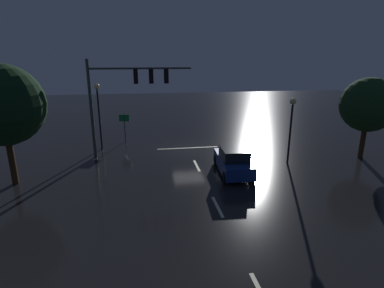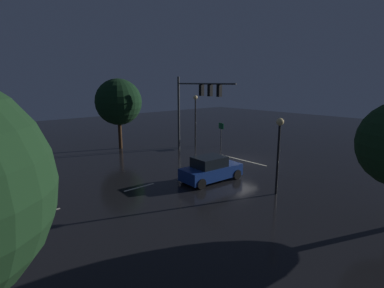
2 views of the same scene
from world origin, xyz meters
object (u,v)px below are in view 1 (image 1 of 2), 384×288
object	(u,v)px
traffic_signal_assembly	(127,88)
tree_left_far	(368,105)
street_lamp_left_kerb	(291,118)
street_lamp_right_kerb	(98,104)
route_sign	(124,122)
car_approaching	(233,161)
tree_right_near	(2,105)

from	to	relation	value
traffic_signal_assembly	tree_left_far	xyz separation A→B (m)	(-16.98, 3.24, -1.15)
street_lamp_left_kerb	tree_left_far	bearing A→B (deg)	-176.83
traffic_signal_assembly	street_lamp_right_kerb	world-z (taller)	traffic_signal_assembly
street_lamp_right_kerb	route_sign	bearing A→B (deg)	-131.71
street_lamp_left_kerb	street_lamp_right_kerb	bearing A→B (deg)	-22.65
traffic_signal_assembly	car_approaching	distance (m)	9.24
route_sign	traffic_signal_assembly	bearing A→B (deg)	98.28
car_approaching	route_sign	world-z (taller)	route_sign
route_sign	tree_left_far	bearing A→B (deg)	157.56
tree_right_near	traffic_signal_assembly	bearing A→B (deg)	-146.00
car_approaching	tree_left_far	distance (m)	10.87
traffic_signal_assembly	car_approaching	world-z (taller)	traffic_signal_assembly
route_sign	tree_left_far	world-z (taller)	tree_left_far
street_lamp_left_kerb	car_approaching	bearing A→B (deg)	15.14
tree_right_near	tree_left_far	world-z (taller)	tree_right_near
tree_left_far	car_approaching	bearing A→B (deg)	8.31
traffic_signal_assembly	street_lamp_left_kerb	distance (m)	11.72
street_lamp_right_kerb	tree_left_far	bearing A→B (deg)	164.80
car_approaching	route_sign	distance (m)	11.42
street_lamp_right_kerb	tree_left_far	world-z (taller)	tree_left_far
car_approaching	tree_right_near	distance (m)	13.77
route_sign	street_lamp_right_kerb	bearing A→B (deg)	48.29
car_approaching	street_lamp_left_kerb	xyz separation A→B (m)	(-4.34, -1.17, 2.45)
tree_right_near	car_approaching	bearing A→B (deg)	178.56
traffic_signal_assembly	street_lamp_right_kerb	distance (m)	3.42
street_lamp_left_kerb	street_lamp_right_kerb	xyz separation A→B (m)	(13.38, -5.59, 0.42)
car_approaching	street_lamp_right_kerb	world-z (taller)	street_lamp_right_kerb
street_lamp_right_kerb	tree_left_far	distance (m)	20.04
street_lamp_left_kerb	street_lamp_right_kerb	world-z (taller)	street_lamp_right_kerb
car_approaching	street_lamp_left_kerb	world-z (taller)	street_lamp_left_kerb
traffic_signal_assembly	route_sign	size ratio (longest dim) A/B	2.97
traffic_signal_assembly	street_lamp_right_kerb	size ratio (longest dim) A/B	1.40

